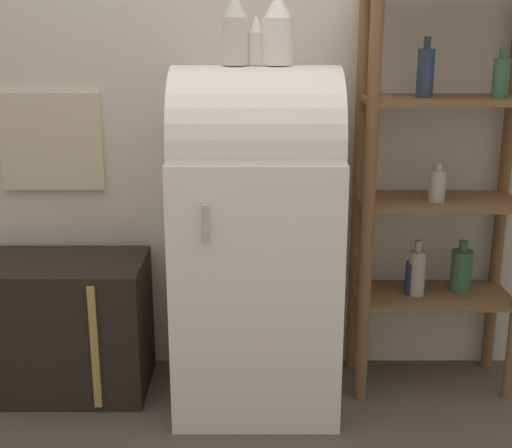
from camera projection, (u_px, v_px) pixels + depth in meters
The scene contains 8 objects.
ground_plane at pixel (259, 426), 2.77m from camera, with size 12.00×12.00×0.00m, color #4C4742.
wall_back at pixel (258, 62), 2.95m from camera, with size 7.00×0.09×2.70m.
refrigerator at pixel (260, 234), 2.81m from camera, with size 0.64×0.64×1.36m.
suitcase_trunk at pixel (60, 325), 2.99m from camera, with size 0.76×0.42×0.57m.
shelf_unit at pixel (445, 181), 2.87m from camera, with size 0.67×0.34×1.64m.
vase_left at pixel (239, 31), 2.59m from camera, with size 0.10×0.10×0.26m.
vase_center at pixel (259, 42), 2.62m from camera, with size 0.07×0.07×0.18m.
vase_right at pixel (282, 31), 2.60m from camera, with size 0.12×0.12×0.26m.
Camera 1 is at (-0.00, -2.45, 1.53)m, focal length 50.00 mm.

